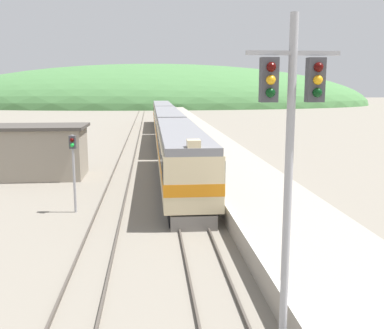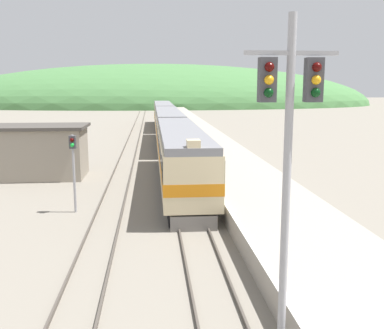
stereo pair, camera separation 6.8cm
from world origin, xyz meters
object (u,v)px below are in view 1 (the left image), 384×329
Objects in this scene: signal_post_siding at (73,158)px; signal_mast_main at (290,143)px; express_train_lead_car at (180,155)px; carriage_third at (162,114)px; carriage_second at (168,126)px.

signal_mast_main is at bearing -62.56° from signal_post_siding.
express_train_lead_car is 0.93× the size of carriage_third.
carriage_second is 5.12× the size of signal_post_siding.
carriage_third is 5.12× the size of signal_post_siding.
express_train_lead_car is 2.39× the size of signal_mast_main.
signal_post_siding is at bearing 117.44° from signal_mast_main.
signal_post_siding is (-6.31, -28.70, 0.88)m from carriage_second.
signal_post_siding is at bearing -96.93° from carriage_third.
express_train_lead_car is at bearing 43.96° from signal_post_siding.
express_train_lead_car is 20.94m from signal_mast_main.
carriage_second is at bearing -90.00° from carriage_third.
express_train_lead_car reaches higher than carriage_second.
express_train_lead_car is at bearing 93.45° from signal_mast_main.
signal_post_siding reaches higher than carriage_third.
carriage_second is 2.58× the size of signal_mast_main.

